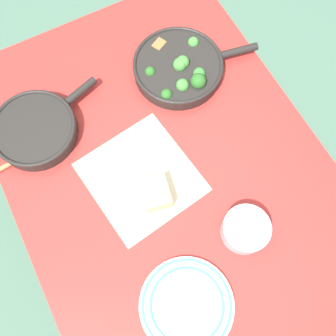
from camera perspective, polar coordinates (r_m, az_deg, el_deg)
ground_plane at (r=1.79m, az=0.00°, el=-8.01°), size 14.00×14.00×0.00m
dining_table_red at (r=1.16m, az=0.00°, el=-1.61°), size 1.25×0.89×0.73m
skillet_broccoli at (r=1.21m, az=1.77°, el=15.07°), size 0.28×0.40×0.08m
skillet_eggs at (r=1.17m, az=-19.49°, el=5.57°), size 0.25×0.35×0.05m
wooden_spoon at (r=1.18m, az=-23.74°, el=0.15°), size 0.06×0.40×0.02m
parchment_sheet at (r=1.08m, az=-4.11°, el=-1.37°), size 0.34×0.33×0.00m
grater_knife at (r=1.07m, az=-3.55°, el=-2.15°), size 0.25×0.05×0.02m
cheese_block at (r=1.04m, az=-1.80°, el=-3.94°), size 0.10×0.09×0.05m
dinner_plate_stack at (r=1.01m, az=2.87°, el=-20.17°), size 0.25×0.25×0.03m
prep_bowl_steel at (r=1.03m, az=11.70°, el=-9.17°), size 0.13×0.13×0.06m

